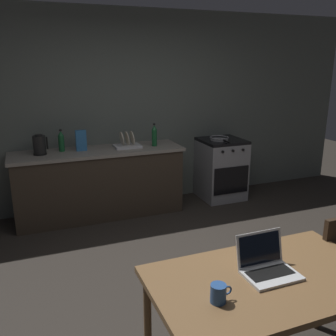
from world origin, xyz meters
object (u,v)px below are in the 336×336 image
object	(u,v)px
dish_rack	(127,144)
bottle_b	(61,141)
electric_kettle	(39,145)
bottle	(154,135)
stove_oven	(221,169)
laptop	(267,266)
cereal_box	(81,141)
coffee_mug	(219,293)
dining_table	(267,288)
frying_pan	(219,138)

from	to	relation	value
dish_rack	bottle_b	xyz separation A→B (m)	(-0.82, 0.08, 0.08)
electric_kettle	bottle	world-z (taller)	bottle
stove_oven	laptop	bearing A→B (deg)	-114.53
cereal_box	dish_rack	distance (m)	0.59
electric_kettle	coffee_mug	world-z (taller)	electric_kettle
dish_rack	electric_kettle	bearing A→B (deg)	180.00
coffee_mug	stove_oven	bearing A→B (deg)	60.45
dish_rack	dining_table	bearing A→B (deg)	-89.63
bottle	dining_table	bearing A→B (deg)	-96.48
stove_oven	frying_pan	size ratio (longest dim) A/B	1.98
dining_table	coffee_mug	bearing A→B (deg)	-165.59
dining_table	dish_rack	size ratio (longest dim) A/B	4.09
bottle_b	dish_rack	bearing A→B (deg)	-5.58
electric_kettle	bottle_b	bearing A→B (deg)	17.01
cereal_box	dish_rack	size ratio (longest dim) A/B	0.77
cereal_box	coffee_mug	bearing A→B (deg)	-85.96
bottle	laptop	bearing A→B (deg)	-96.08
cereal_box	dish_rack	world-z (taller)	cereal_box
stove_oven	laptop	size ratio (longest dim) A/B	2.75
bottle	frying_pan	distance (m)	1.00
electric_kettle	bottle	xyz separation A→B (m)	(1.44, -0.05, 0.02)
laptop	coffee_mug	distance (m)	0.43
stove_oven	dish_rack	size ratio (longest dim) A/B	2.59
stove_oven	electric_kettle	bearing A→B (deg)	179.94
stove_oven	cereal_box	size ratio (longest dim) A/B	3.37
laptop	bottle_b	bearing A→B (deg)	119.47
stove_oven	electric_kettle	world-z (taller)	electric_kettle
frying_pan	bottle_b	bearing A→B (deg)	177.15
dining_table	laptop	distance (m)	0.12
laptop	bottle_b	world-z (taller)	bottle_b
laptop	bottle	distance (m)	2.96
stove_oven	dining_table	size ratio (longest dim) A/B	0.63
stove_oven	dining_table	distance (m)	3.33
stove_oven	bottle_b	xyz separation A→B (m)	(-2.22, 0.08, 0.57)
cereal_box	stove_oven	bearing A→B (deg)	-0.65
electric_kettle	bottle_b	xyz separation A→B (m)	(0.26, 0.08, 0.01)
stove_oven	electric_kettle	size ratio (longest dim) A/B	3.58
dining_table	electric_kettle	xyz separation A→B (m)	(-1.10, 3.02, 0.33)
bottle	stove_oven	bearing A→B (deg)	2.60
bottle_b	stove_oven	bearing A→B (deg)	-2.12
bottle	electric_kettle	bearing A→B (deg)	178.01
laptop	dish_rack	distance (m)	2.99
electric_kettle	frying_pan	distance (m)	2.43
laptop	dining_table	bearing A→B (deg)	-108.16
bottle	bottle_b	size ratio (longest dim) A/B	1.08
electric_kettle	cereal_box	world-z (taller)	cereal_box
laptop	electric_kettle	size ratio (longest dim) A/B	1.30
electric_kettle	bottle	bearing A→B (deg)	-1.99
bottle	bottle_b	bearing A→B (deg)	173.69
dining_table	bottle_b	world-z (taller)	bottle_b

